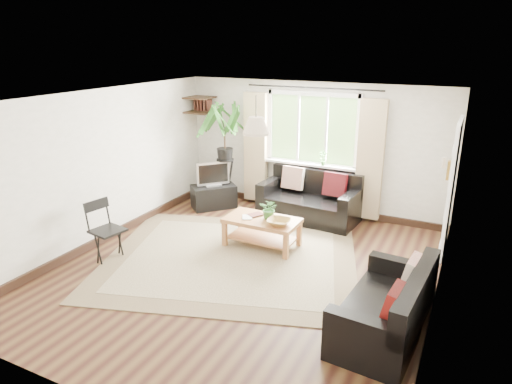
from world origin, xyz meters
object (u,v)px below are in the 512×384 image
at_px(tv_stand, 214,196).
at_px(palm_stand, 225,155).
at_px(coffee_table, 262,233).
at_px(sofa_right, 385,303).
at_px(sofa_back, 309,198).
at_px(folding_chair, 108,232).

height_order(tv_stand, palm_stand, palm_stand).
relative_size(coffee_table, palm_stand, 0.57).
bearing_deg(sofa_right, palm_stand, -123.26).
xyz_separation_m(sofa_back, tv_stand, (-1.86, -0.22, -0.19)).
bearing_deg(palm_stand, coffee_table, -44.36).
height_order(sofa_back, tv_stand, sofa_back).
xyz_separation_m(sofa_right, coffee_table, (-2.16, 1.42, -0.14)).
distance_m(coffee_table, folding_chair, 2.30).
distance_m(coffee_table, tv_stand, 2.00).
xyz_separation_m(sofa_back, sofa_right, (1.89, -2.84, -0.04)).
relative_size(sofa_back, tv_stand, 2.13).
xyz_separation_m(sofa_back, folding_chair, (-2.08, -2.81, 0.03)).
bearing_deg(sofa_back, palm_stand, -176.63).
height_order(sofa_right, coffee_table, sofa_right).
distance_m(sofa_back, palm_stand, 1.83).
distance_m(sofa_right, palm_stand, 4.66).
xyz_separation_m(sofa_back, palm_stand, (-1.73, 0.02, 0.59)).
xyz_separation_m(coffee_table, palm_stand, (-1.47, 1.44, 0.77)).
height_order(sofa_back, folding_chair, folding_chair).
distance_m(sofa_right, tv_stand, 4.58).
xyz_separation_m(coffee_table, folding_chair, (-1.82, -1.40, 0.21)).
bearing_deg(folding_chair, coffee_table, -42.19).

